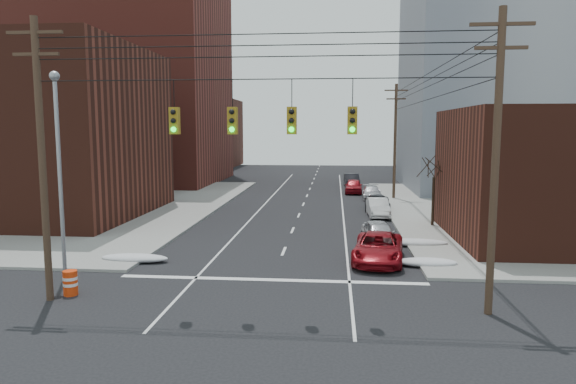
% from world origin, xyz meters
% --- Properties ---
extents(ground, '(160.00, 160.00, 0.00)m').
position_xyz_m(ground, '(0.00, 0.00, 0.00)').
color(ground, black).
rests_on(ground, ground).
extents(sidewalk_nw, '(40.00, 40.00, 0.15)m').
position_xyz_m(sidewalk_nw, '(-27.00, 27.00, 0.07)').
color(sidewalk_nw, gray).
rests_on(sidewalk_nw, ground).
extents(building_brick_tall, '(24.00, 20.00, 30.00)m').
position_xyz_m(building_brick_tall, '(-24.00, 48.00, 15.00)').
color(building_brick_tall, maroon).
rests_on(building_brick_tall, ground).
extents(building_brick_near, '(20.00, 16.00, 13.00)m').
position_xyz_m(building_brick_near, '(-22.00, 22.00, 6.50)').
color(building_brick_near, '#492016').
rests_on(building_brick_near, ground).
extents(building_brick_far, '(22.00, 18.00, 12.00)m').
position_xyz_m(building_brick_far, '(-26.00, 74.00, 6.00)').
color(building_brick_far, '#492016').
rests_on(building_brick_far, ground).
extents(building_office, '(22.00, 20.00, 25.00)m').
position_xyz_m(building_office, '(22.00, 44.00, 12.50)').
color(building_office, gray).
rests_on(building_office, ground).
extents(building_glass, '(20.00, 18.00, 22.00)m').
position_xyz_m(building_glass, '(24.00, 70.00, 11.00)').
color(building_glass, gray).
rests_on(building_glass, ground).
extents(utility_pole_left, '(2.20, 0.28, 11.00)m').
position_xyz_m(utility_pole_left, '(-8.50, 3.00, 5.78)').
color(utility_pole_left, '#473323').
rests_on(utility_pole_left, ground).
extents(utility_pole_right, '(2.20, 0.28, 11.00)m').
position_xyz_m(utility_pole_right, '(8.50, 3.00, 5.78)').
color(utility_pole_right, '#473323').
rests_on(utility_pole_right, ground).
extents(utility_pole_far, '(2.20, 0.28, 11.00)m').
position_xyz_m(utility_pole_far, '(8.50, 34.00, 5.78)').
color(utility_pole_far, '#473323').
rests_on(utility_pole_far, ground).
extents(traffic_signals, '(17.00, 0.42, 2.02)m').
position_xyz_m(traffic_signals, '(0.10, 2.97, 7.17)').
color(traffic_signals, black).
rests_on(traffic_signals, ground).
extents(street_light, '(0.44, 0.44, 9.32)m').
position_xyz_m(street_light, '(-9.50, 6.00, 5.54)').
color(street_light, gray).
rests_on(street_light, ground).
extents(bare_tree, '(2.09, 2.20, 4.93)m').
position_xyz_m(bare_tree, '(9.59, 20.00, 2.32)').
color(bare_tree, black).
rests_on(bare_tree, ground).
extents(snow_nw, '(3.50, 1.08, 0.42)m').
position_xyz_m(snow_nw, '(-7.40, 9.00, 0.21)').
color(snow_nw, silver).
rests_on(snow_nw, ground).
extents(snow_ne, '(3.00, 1.08, 0.42)m').
position_xyz_m(snow_ne, '(7.40, 9.50, 0.21)').
color(snow_ne, silver).
rests_on(snow_ne, ground).
extents(snow_east_far, '(4.00, 1.08, 0.42)m').
position_xyz_m(snow_east_far, '(7.40, 14.00, 0.21)').
color(snow_east_far, silver).
rests_on(snow_east_far, ground).
extents(red_pickup, '(3.08, 5.53, 1.46)m').
position_xyz_m(red_pickup, '(5.06, 10.17, 0.73)').
color(red_pickup, maroon).
rests_on(red_pickup, ground).
extents(parked_car_a, '(2.14, 4.35, 1.43)m').
position_xyz_m(parked_car_a, '(5.41, 13.98, 0.71)').
color(parked_car_a, '#A7A8AC').
rests_on(parked_car_a, ground).
extents(parked_car_b, '(1.67, 4.38, 1.43)m').
position_xyz_m(parked_car_b, '(6.17, 23.94, 0.71)').
color(parked_car_b, silver).
rests_on(parked_car_b, ground).
extents(parked_car_c, '(2.27, 4.52, 1.23)m').
position_xyz_m(parked_car_c, '(6.40, 27.38, 0.61)').
color(parked_car_c, black).
rests_on(parked_car_c, ground).
extents(parked_car_d, '(1.90, 4.45, 1.28)m').
position_xyz_m(parked_car_d, '(6.40, 34.02, 0.64)').
color(parked_car_d, '#ADACB1').
rests_on(parked_car_d, ground).
extents(parked_car_e, '(1.94, 4.46, 1.50)m').
position_xyz_m(parked_car_e, '(4.80, 38.52, 0.75)').
color(parked_car_e, maroon).
rests_on(parked_car_e, ground).
extents(parked_car_f, '(1.88, 4.73, 1.53)m').
position_xyz_m(parked_car_f, '(4.80, 44.68, 0.77)').
color(parked_car_f, black).
rests_on(parked_car_f, ground).
extents(lot_car_a, '(3.96, 1.44, 1.30)m').
position_xyz_m(lot_car_a, '(-15.79, 19.39, 0.80)').
color(lot_car_a, silver).
rests_on(lot_car_a, sidewalk_nw).
extents(lot_car_b, '(4.75, 2.79, 1.24)m').
position_xyz_m(lot_car_b, '(-14.50, 30.53, 0.77)').
color(lot_car_b, '#ABACB0').
rests_on(lot_car_b, sidewalk_nw).
extents(lot_car_c, '(5.44, 3.91, 1.46)m').
position_xyz_m(lot_car_c, '(-16.34, 24.96, 0.88)').
color(lot_car_c, black).
rests_on(lot_car_c, sidewalk_nw).
extents(lot_car_d, '(4.26, 2.17, 1.39)m').
position_xyz_m(lot_car_d, '(-18.20, 30.10, 0.84)').
color(lot_car_d, '#ADADB2').
rests_on(lot_car_d, sidewalk_nw).
extents(construction_barrel, '(0.62, 0.62, 1.03)m').
position_xyz_m(construction_barrel, '(-7.99, 3.66, 0.53)').
color(construction_barrel, red).
rests_on(construction_barrel, ground).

